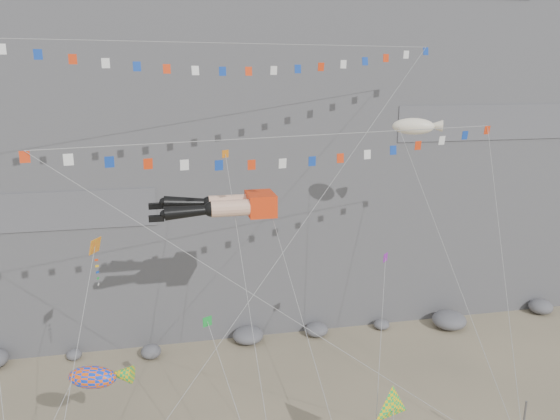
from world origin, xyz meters
name	(u,v)px	position (x,y,z in m)	size (l,w,h in m)	color
cliff	(222,43)	(0.00, 32.00, 25.00)	(80.00, 28.00, 50.00)	slate
talus_boulders	(248,336)	(0.00, 17.00, 0.60)	(60.00, 3.00, 1.20)	slate
legs_kite	(227,206)	(-2.61, 6.81, 14.56)	(9.52, 15.78, 20.76)	red
flag_banner_upper	(235,44)	(-1.49, 10.20, 23.95)	(28.69, 18.78, 30.57)	red
flag_banner_lower	(298,137)	(1.24, 4.79, 18.81)	(27.04, 9.05, 23.28)	red
harlequin_kite	(95,247)	(-9.88, 3.85, 13.41)	(3.67, 9.73, 16.27)	red
fish_windsock	(92,378)	(-10.15, 0.90, 7.57)	(7.31, 6.14, 10.52)	#FF570D
delta_kite	(393,408)	(5.03, -1.25, 5.19)	(3.70, 8.20, 9.45)	yellow
blimp_windsock	(414,127)	(10.21, 9.22, 18.71)	(5.14, 12.82, 22.16)	white
small_kite_a	(227,162)	(-2.33, 8.91, 16.84)	(1.52, 15.52, 22.82)	orange
small_kite_b	(385,261)	(7.45, 6.34, 10.52)	(6.40, 13.65, 17.67)	purple
small_kite_c	(208,325)	(-4.24, 2.02, 9.31)	(3.75, 10.24, 13.76)	#179632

